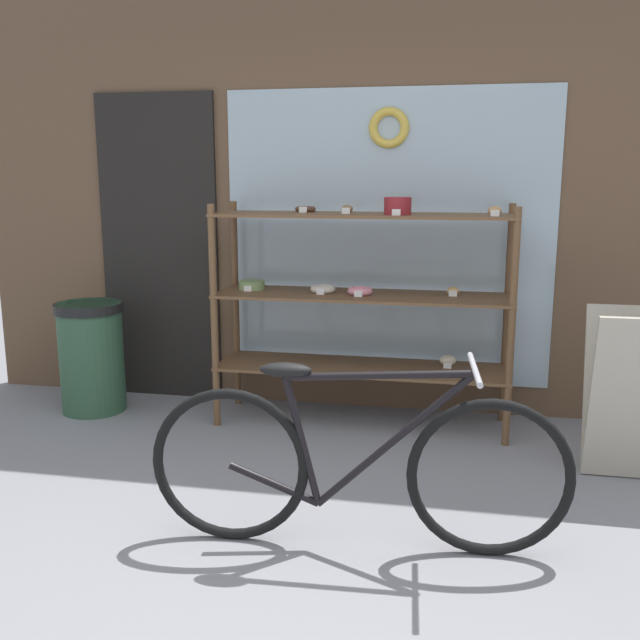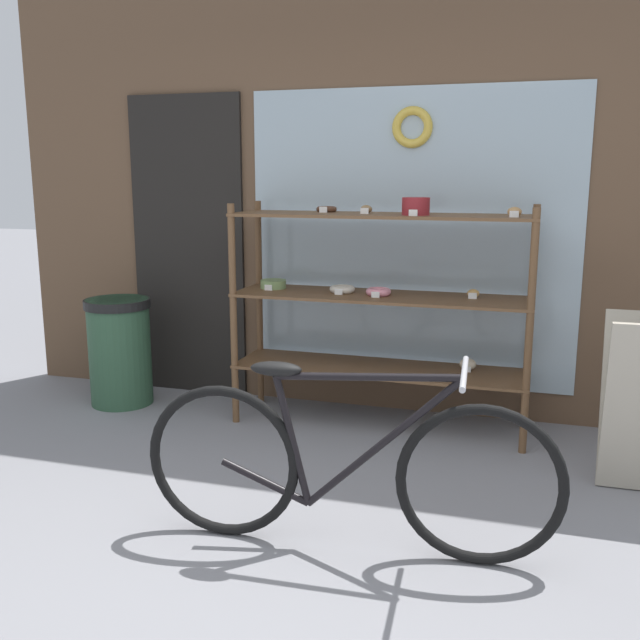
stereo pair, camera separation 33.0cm
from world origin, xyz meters
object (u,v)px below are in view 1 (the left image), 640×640
object	(u,v)px
sandwich_board	(638,396)
bicycle	(355,466)
trash_bin	(92,353)
display_case	(361,293)

from	to	relation	value
sandwich_board	bicycle	bearing A→B (deg)	-143.38
sandwich_board	trash_bin	xyz separation A→B (m)	(-3.31, 0.47, -0.05)
display_case	trash_bin	size ratio (longest dim) A/B	2.48
sandwich_board	trash_bin	distance (m)	3.34
display_case	trash_bin	bearing A→B (deg)	-177.03
bicycle	trash_bin	world-z (taller)	bicycle
sandwich_board	display_case	bearing A→B (deg)	159.66
bicycle	sandwich_board	distance (m)	1.64
trash_bin	sandwich_board	bearing A→B (deg)	-8.16
sandwich_board	trash_bin	world-z (taller)	sandwich_board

